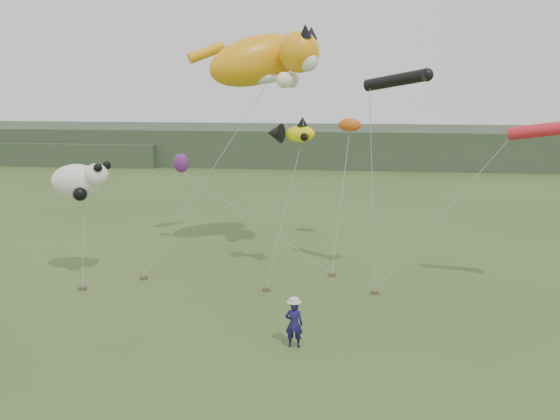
{
  "coord_description": "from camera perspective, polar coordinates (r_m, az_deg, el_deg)",
  "views": [
    {
      "loc": [
        2.15,
        -17.86,
        9.06
      ],
      "look_at": [
        -0.12,
        3.0,
        4.12
      ],
      "focal_mm": 35.0,
      "sensor_mm": 36.0,
      "label": 1
    }
  ],
  "objects": [
    {
      "name": "tube_kites",
      "position": [
        24.38,
        20.21,
        10.24
      ],
      "size": [
        9.05,
        2.54,
        2.95
      ],
      "color": "black",
      "rests_on": "ground"
    },
    {
      "name": "headland",
      "position": [
        63.17,
        1.39,
        6.75
      ],
      "size": [
        90.0,
        13.0,
        4.0
      ],
      "color": "#2D3D28",
      "rests_on": "ground"
    },
    {
      "name": "cat_kite",
      "position": [
        27.94,
        -1.44,
        15.47
      ],
      "size": [
        6.94,
        4.97,
        3.56
      ],
      "color": "orange",
      "rests_on": "ground"
    },
    {
      "name": "festival_attendant",
      "position": [
        19.37,
        1.47,
        -11.81
      ],
      "size": [
        0.63,
        0.42,
        1.71
      ],
      "primitive_type": "imported",
      "rotation": [
        0.0,
        0.0,
        3.12
      ],
      "color": "#19144C",
      "rests_on": "ground"
    },
    {
      "name": "misc_kites",
      "position": [
        29.89,
        -0.4,
        7.16
      ],
      "size": [
        10.2,
        1.69,
        2.96
      ],
      "color": "#D15417",
      "rests_on": "ground"
    },
    {
      "name": "fish_kite",
      "position": [
        24.69,
        1.12,
        8.06
      ],
      "size": [
        2.45,
        1.62,
        1.2
      ],
      "color": "#FFE80B",
      "rests_on": "ground"
    },
    {
      "name": "ground",
      "position": [
        20.14,
        -0.6,
        -13.49
      ],
      "size": [
        120.0,
        120.0,
        0.0
      ],
      "primitive_type": "plane",
      "color": "#385123",
      "rests_on": "ground"
    },
    {
      "name": "sandbag_anchors",
      "position": [
        25.13,
        -4.24,
        -7.73
      ],
      "size": [
        13.27,
        3.24,
        0.16
      ],
      "color": "brown",
      "rests_on": "ground"
    },
    {
      "name": "panda_kite",
      "position": [
        26.41,
        -20.16,
        2.89
      ],
      "size": [
        2.79,
        1.8,
        1.73
      ],
      "color": "white",
      "rests_on": "ground"
    }
  ]
}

